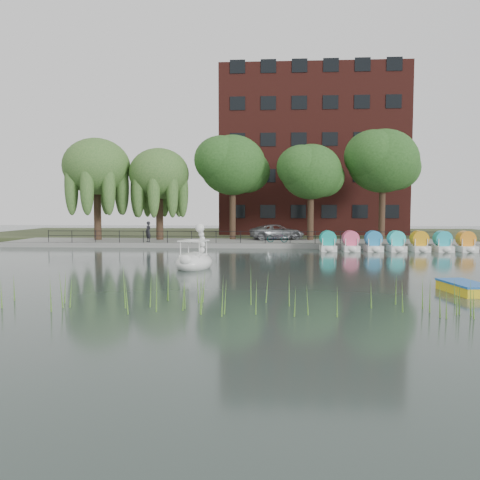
# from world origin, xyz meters

# --- Properties ---
(ground_plane) EXTENTS (120.00, 120.00, 0.00)m
(ground_plane) POSITION_xyz_m (0.00, 0.00, 0.00)
(ground_plane) COLOR #3E4C47
(promenade) EXTENTS (40.00, 6.00, 0.40)m
(promenade) POSITION_xyz_m (0.00, 16.00, 0.20)
(promenade) COLOR gray
(promenade) RESTS_ON ground_plane
(kerb) EXTENTS (40.00, 0.25, 0.40)m
(kerb) POSITION_xyz_m (0.00, 13.05, 0.20)
(kerb) COLOR gray
(kerb) RESTS_ON ground_plane
(land_strip) EXTENTS (60.00, 22.00, 0.36)m
(land_strip) POSITION_xyz_m (0.00, 30.00, 0.18)
(land_strip) COLOR #47512D
(land_strip) RESTS_ON ground_plane
(railing) EXTENTS (32.00, 0.05, 1.00)m
(railing) POSITION_xyz_m (0.00, 13.25, 1.15)
(railing) COLOR black
(railing) RESTS_ON promenade
(apartment_building) EXTENTS (20.00, 10.07, 18.00)m
(apartment_building) POSITION_xyz_m (7.00, 29.97, 9.36)
(apartment_building) COLOR #4C1E16
(apartment_building) RESTS_ON land_strip
(willow_left) EXTENTS (5.88, 5.88, 9.01)m
(willow_left) POSITION_xyz_m (-13.00, 16.50, 6.87)
(willow_left) COLOR #473323
(willow_left) RESTS_ON promenade
(willow_mid) EXTENTS (5.32, 5.32, 8.15)m
(willow_mid) POSITION_xyz_m (-7.50, 17.00, 6.25)
(willow_mid) COLOR #473323
(willow_mid) RESTS_ON promenade
(broadleaf_center) EXTENTS (6.00, 6.00, 9.25)m
(broadleaf_center) POSITION_xyz_m (-1.00, 18.00, 7.06)
(broadleaf_center) COLOR #473323
(broadleaf_center) RESTS_ON promenade
(broadleaf_right) EXTENTS (5.40, 5.40, 8.32)m
(broadleaf_right) POSITION_xyz_m (6.00, 17.50, 6.39)
(broadleaf_right) COLOR #473323
(broadleaf_right) RESTS_ON promenade
(broadleaf_far) EXTENTS (6.30, 6.30, 9.71)m
(broadleaf_far) POSITION_xyz_m (12.50, 18.50, 7.40)
(broadleaf_far) COLOR #473323
(broadleaf_far) RESTS_ON promenade
(minivan) EXTENTS (3.91, 6.06, 1.55)m
(minivan) POSITION_xyz_m (3.05, 17.70, 1.18)
(minivan) COLOR gray
(minivan) RESTS_ON promenade
(bicycle) EXTENTS (0.71, 1.75, 1.00)m
(bicycle) POSITION_xyz_m (2.99, 14.18, 0.90)
(bicycle) COLOR gray
(bicycle) RESTS_ON promenade
(pedestrian) EXTENTS (0.85, 0.84, 1.98)m
(pedestrian) POSITION_xyz_m (-7.80, 14.06, 1.39)
(pedestrian) COLOR black
(pedestrian) RESTS_ON promenade
(swan_boat) EXTENTS (2.32, 3.14, 2.40)m
(swan_boat) POSITION_xyz_m (-1.76, 0.46, 0.53)
(swan_boat) COLOR white
(swan_boat) RESTS_ON ground_plane
(pedal_boat_row) EXTENTS (11.35, 1.70, 1.40)m
(pedal_boat_row) POSITION_xyz_m (11.85, 11.17, 0.61)
(pedal_boat_row) COLOR white
(pedal_boat_row) RESTS_ON ground_plane
(yellow_rowboat) EXTENTS (1.53, 2.45, 0.42)m
(yellow_rowboat) POSITION_xyz_m (9.76, -6.17, 0.23)
(yellow_rowboat) COLOR yellow
(yellow_rowboat) RESTS_ON ground_plane
(reed_bank) EXTENTS (24.00, 2.40, 1.20)m
(reed_bank) POSITION_xyz_m (2.00, -9.50, 0.60)
(reed_bank) COLOR #669938
(reed_bank) RESTS_ON ground_plane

